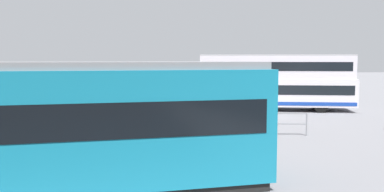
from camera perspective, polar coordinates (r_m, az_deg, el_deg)
name	(u,v)px	position (r m, az deg, el deg)	size (l,w,h in m)	color
ground_plane	(246,116)	(26.14, 7.57, -2.73)	(160.00, 160.00, 0.00)	gray
double_decker_bus	(275,82)	(29.09, 11.52, 1.96)	(10.97, 4.56, 3.89)	silver
pedestrian_near_railing	(185,105)	(22.40, -0.97, -1.29)	(0.36, 0.35, 1.81)	#4C3F2D
pedestrian_railing	(227,120)	(19.29, 4.92, -3.30)	(7.42, 1.14, 1.08)	gray
info_sign	(111,101)	(18.48, -11.27, -0.68)	(1.18, 0.28, 2.48)	slate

